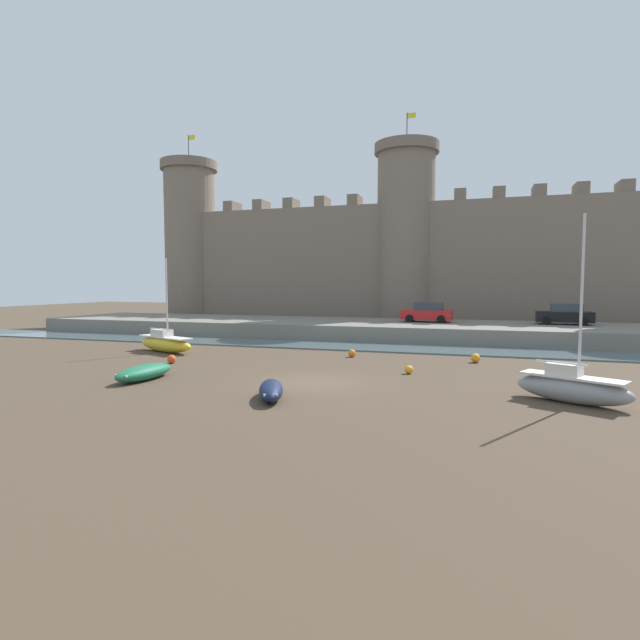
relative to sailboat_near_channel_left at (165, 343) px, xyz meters
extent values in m
plane|color=#4C3D2D|center=(12.28, -6.63, -0.60)|extent=(160.00, 160.00, 0.00)
cube|color=slate|center=(12.28, 6.09, -0.55)|extent=(80.00, 4.50, 0.10)
cube|color=slate|center=(12.28, 13.34, 0.02)|extent=(61.54, 10.00, 1.24)
cube|color=#7A6B5B|center=(12.28, 23.30, 5.58)|extent=(49.54, 2.80, 12.37)
cylinder|color=#7A6B5B|center=(-12.49, 23.30, 8.06)|extent=(5.70, 5.70, 17.31)
cylinder|color=#706254|center=(-12.49, 23.30, 17.21)|extent=(6.38, 6.38, 1.00)
cylinder|color=#4C4742|center=(-12.49, 23.30, 19.21)|extent=(0.10, 0.10, 3.00)
cube|color=yellow|center=(-12.04, 23.30, 20.41)|extent=(0.80, 0.04, 0.50)
cylinder|color=#7A6B5B|center=(12.28, 23.30, 8.06)|extent=(5.70, 5.70, 17.31)
cylinder|color=#706254|center=(12.28, 23.30, 17.21)|extent=(6.38, 6.38, 1.00)
cylinder|color=#4C4742|center=(12.28, 23.30, 19.21)|extent=(0.10, 0.10, 3.00)
cube|color=yellow|center=(12.73, 23.30, 20.41)|extent=(0.80, 0.04, 0.50)
cube|color=#746557|center=(-7.00, 23.30, 12.31)|extent=(1.10, 2.52, 1.10)
cube|color=#746557|center=(-3.50, 23.30, 12.31)|extent=(1.10, 2.52, 1.10)
cube|color=#746557|center=(0.01, 23.30, 12.31)|extent=(1.10, 2.52, 1.10)
cube|color=#746557|center=(3.52, 23.30, 12.31)|extent=(1.10, 2.52, 1.10)
cube|color=#746557|center=(7.02, 23.30, 12.31)|extent=(1.10, 2.52, 1.10)
cube|color=#746557|center=(17.54, 23.30, 12.31)|extent=(1.10, 2.52, 1.10)
cube|color=#746557|center=(21.05, 23.30, 12.31)|extent=(1.10, 2.52, 1.10)
cube|color=#746557|center=(24.55, 23.30, 12.31)|extent=(1.10, 2.52, 1.10)
cube|color=#746557|center=(28.06, 23.30, 12.31)|extent=(1.10, 2.52, 1.10)
cube|color=#746557|center=(31.56, 23.30, 12.31)|extent=(1.10, 2.52, 1.10)
ellipsoid|color=yellow|center=(0.02, -0.01, -0.10)|extent=(5.22, 3.02, 1.01)
cube|color=silver|center=(0.02, -0.01, 0.37)|extent=(4.58, 2.62, 0.08)
cube|color=silver|center=(-0.33, 0.13, 0.63)|extent=(1.63, 1.27, 0.44)
cylinder|color=silver|center=(0.26, -0.10, 2.92)|extent=(0.10, 0.10, 5.03)
cylinder|color=silver|center=(-0.45, 0.18, 0.86)|extent=(2.18, 0.92, 0.08)
ellipsoid|color=#1E6B47|center=(4.68, -8.41, -0.24)|extent=(1.44, 3.53, 0.72)
ellipsoid|color=#339266|center=(4.68, -8.41, -0.18)|extent=(1.14, 2.89, 0.39)
cube|color=beige|center=(4.70, -8.15, -0.14)|extent=(1.01, 0.28, 0.06)
cube|color=beige|center=(4.57, -9.75, -0.16)|extent=(0.67, 0.33, 0.08)
ellipsoid|color=gray|center=(22.68, -7.44, -0.10)|extent=(4.16, 2.95, 1.01)
cube|color=silver|center=(22.68, -7.44, 0.37)|extent=(3.65, 2.57, 0.08)
cube|color=silver|center=(22.40, -7.29, 0.63)|extent=(1.37, 1.20, 0.44)
cylinder|color=silver|center=(22.86, -7.54, 3.38)|extent=(0.10, 0.10, 5.94)
cylinder|color=silver|center=(22.31, -7.25, 0.86)|extent=(1.67, 0.95, 0.08)
ellipsoid|color=#141E3D|center=(11.76, -10.22, -0.25)|extent=(1.94, 3.01, 0.70)
ellipsoid|color=navy|center=(11.76, -10.22, -0.19)|extent=(1.56, 2.45, 0.39)
cube|color=beige|center=(11.68, -10.02, -0.15)|extent=(0.79, 0.48, 0.06)
cube|color=beige|center=(12.19, -11.26, -0.17)|extent=(0.57, 0.45, 0.08)
sphere|color=orange|center=(16.12, -3.18, -0.39)|extent=(0.42, 0.42, 0.42)
sphere|color=orange|center=(19.24, 1.46, -0.34)|extent=(0.52, 0.52, 0.52)
sphere|color=#E04C1E|center=(3.11, -3.92, -0.36)|extent=(0.48, 0.48, 0.48)
sphere|color=orange|center=(12.11, 1.44, -0.37)|extent=(0.46, 0.46, 0.46)
cube|color=red|center=(15.30, 14.49, 1.24)|extent=(4.20, 1.94, 0.80)
cube|color=#2D3842|center=(15.45, 14.48, 1.94)|extent=(2.34, 1.63, 0.64)
cylinder|color=black|center=(13.98, 13.72, 0.96)|extent=(0.65, 0.22, 0.64)
cylinder|color=black|center=(14.08, 15.42, 0.96)|extent=(0.65, 0.22, 0.64)
cylinder|color=black|center=(16.52, 13.57, 0.96)|extent=(0.65, 0.22, 0.64)
cylinder|color=black|center=(16.62, 15.26, 0.96)|extent=(0.65, 0.22, 0.64)
cube|color=black|center=(25.81, 15.13, 1.24)|extent=(4.20, 1.94, 0.80)
cube|color=#2D3842|center=(25.96, 15.12, 1.94)|extent=(2.34, 1.63, 0.64)
cylinder|color=black|center=(24.49, 14.36, 0.96)|extent=(0.65, 0.22, 0.64)
cylinder|color=black|center=(24.59, 16.06, 0.96)|extent=(0.65, 0.22, 0.64)
cylinder|color=black|center=(27.03, 14.21, 0.96)|extent=(0.65, 0.22, 0.64)
cylinder|color=black|center=(27.13, 15.90, 0.96)|extent=(0.65, 0.22, 0.64)
camera|label=1|loc=(19.19, -27.65, 3.83)|focal=28.00mm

